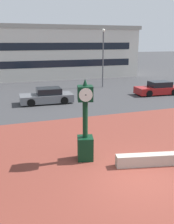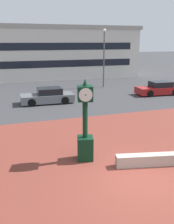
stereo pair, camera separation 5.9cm
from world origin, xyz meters
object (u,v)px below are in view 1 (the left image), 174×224
Objects in this scene: car_street_mid at (158,89)px; street_lamp_post at (103,52)px; street_clock at (85,128)px; civic_building at (29,52)px; car_street_near at (47,96)px.

car_street_mid is 7.40m from street_lamp_post.
street_clock is 28.55m from civic_building.
car_street_mid is (10.87, 0.00, -0.00)m from car_street_near.
car_street_mid is 0.70× the size of street_lamp_post.
car_street_near is at bearing 102.52° from street_clock.
street_lamp_post reaches higher than street_clock.
street_lamp_post is at bearing -60.63° from civic_building.
civic_building is at bearing -0.14° from car_street_near.
civic_building is (-10.25, 17.52, 2.97)m from car_street_mid.
street_lamp_post reaches higher than car_street_mid.
street_clock reaches higher than car_street_near.
street_clock is 0.81× the size of car_street_near.
street_lamp_post is at bearing -50.81° from car_street_near.
street_clock reaches higher than car_street_mid.
car_street_mid is (11.13, 10.95, -0.91)m from street_clock.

